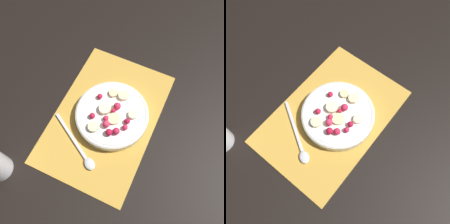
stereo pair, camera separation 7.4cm
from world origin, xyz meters
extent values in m
plane|color=black|center=(0.00, 0.00, 0.00)|extent=(3.00, 3.00, 0.00)
cube|color=gold|center=(0.00, 0.00, 0.00)|extent=(0.46, 0.30, 0.01)
cylinder|color=silver|center=(-0.01, 0.02, 0.02)|extent=(0.22, 0.22, 0.03)
torus|color=silver|center=(-0.01, 0.02, 0.03)|extent=(0.22, 0.22, 0.01)
cylinder|color=white|center=(-0.01, 0.02, 0.03)|extent=(0.20, 0.20, 0.00)
cylinder|color=beige|center=(-0.08, 0.03, 0.04)|extent=(0.05, 0.05, 0.01)
cylinder|color=beige|center=(0.01, 0.03, 0.04)|extent=(0.05, 0.05, 0.01)
cylinder|color=beige|center=(0.06, -0.01, 0.04)|extent=(0.04, 0.04, 0.01)
cylinder|color=#F4EAB7|center=(-0.03, 0.08, 0.04)|extent=(0.04, 0.04, 0.01)
cylinder|color=#F4EAB7|center=(-0.01, -0.01, 0.04)|extent=(0.04, 0.04, 0.01)
cylinder|color=beige|center=(-0.07, -0.01, 0.04)|extent=(0.04, 0.04, 0.01)
sphere|color=red|center=(-0.01, 0.02, 0.04)|extent=(0.01, 0.01, 0.01)
sphere|color=#D12347|center=(0.02, 0.07, 0.04)|extent=(0.02, 0.02, 0.02)
sphere|color=red|center=(0.03, -0.03, 0.04)|extent=(0.02, 0.02, 0.02)
sphere|color=#D12347|center=(0.02, 0.01, 0.04)|extent=(0.02, 0.02, 0.02)
sphere|color=#B21433|center=(0.05, 0.04, 0.05)|extent=(0.02, 0.02, 0.02)
sphere|color=#D12347|center=(0.04, 0.06, 0.05)|extent=(0.02, 0.02, 0.02)
sphere|color=red|center=(-0.04, -0.04, 0.04)|extent=(0.02, 0.02, 0.02)
sphere|color=#B21433|center=(0.00, 0.07, 0.04)|extent=(0.02, 0.02, 0.02)
sphere|color=#DB3356|center=(0.03, 0.02, 0.05)|extent=(0.02, 0.02, 0.02)
sphere|color=#D12347|center=(-0.03, 0.02, 0.05)|extent=(0.02, 0.02, 0.02)
cube|color=silver|center=(0.10, -0.07, 0.01)|extent=(0.10, 0.15, 0.00)
ellipsoid|color=silver|center=(0.15, 0.02, 0.01)|extent=(0.04, 0.05, 0.01)
camera|label=1|loc=(0.27, 0.15, 0.72)|focal=40.00mm
camera|label=2|loc=(0.23, 0.21, 0.72)|focal=40.00mm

